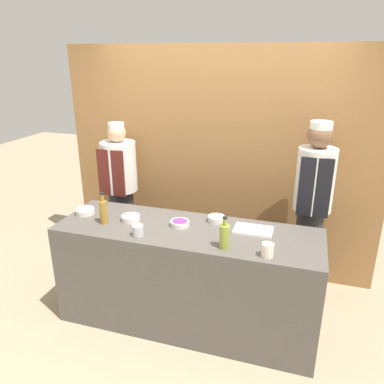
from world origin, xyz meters
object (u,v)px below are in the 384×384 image
at_px(sauce_bowl_purple, 180,223).
at_px(bottle_vinegar, 103,211).
at_px(cup_steel, 138,231).
at_px(chef_left, 121,193).
at_px(sauce_bowl_red, 131,218).
at_px(bottle_oil, 224,236).
at_px(cup_cream, 268,250).
at_px(cutting_board, 253,230).
at_px(sauce_bowl_orange, 216,218).
at_px(chef_right, 312,207).
at_px(sauce_bowl_yellow, 85,211).

relative_size(sauce_bowl_purple, bottle_vinegar, 0.58).
distance_m(sauce_bowl_purple, cup_steel, 0.38).
distance_m(sauce_bowl_purple, chef_left, 1.13).
xyz_separation_m(sauce_bowl_red, bottle_vinegar, (-0.20, -0.11, 0.08)).
bearing_deg(bottle_oil, bottle_vinegar, 173.55).
bearing_deg(sauce_bowl_purple, cup_cream, -21.24).
bearing_deg(cup_steel, cup_cream, -1.35).
height_order(sauce_bowl_purple, cutting_board, sauce_bowl_purple).
bearing_deg(bottle_vinegar, cup_steel, -19.06).
relative_size(sauce_bowl_red, bottle_vinegar, 0.58).
bearing_deg(bottle_oil, cup_steel, -179.28).
xyz_separation_m(sauce_bowl_orange, chef_left, (-1.19, 0.49, -0.07)).
xyz_separation_m(cutting_board, chef_left, (-1.52, 0.59, -0.05)).
bearing_deg(cup_steel, bottle_vinegar, 160.94).
bearing_deg(bottle_vinegar, cup_cream, -6.30).
height_order(cup_steel, chef_left, chef_left).
xyz_separation_m(sauce_bowl_orange, cup_steel, (-0.54, -0.45, 0.02)).
xyz_separation_m(sauce_bowl_red, chef_right, (1.51, 0.70, 0.01)).
xyz_separation_m(bottle_vinegar, cup_steel, (0.38, -0.13, -0.06)).
relative_size(sauce_bowl_red, cup_steel, 1.78).
relative_size(chef_left, chef_right, 0.94).
bearing_deg(sauce_bowl_purple, chef_left, 143.69).
height_order(bottle_vinegar, chef_left, chef_left).
xyz_separation_m(sauce_bowl_orange, sauce_bowl_purple, (-0.28, -0.18, -0.00)).
bearing_deg(bottle_vinegar, bottle_oil, -6.45).
bearing_deg(sauce_bowl_red, sauce_bowl_purple, 3.81).
bearing_deg(chef_left, cup_steel, -55.46).
height_order(sauce_bowl_orange, cup_steel, cup_steel).
height_order(sauce_bowl_red, bottle_oil, bottle_oil).
xyz_separation_m(sauce_bowl_yellow, bottle_vinegar, (0.27, -0.13, 0.08)).
bearing_deg(sauce_bowl_purple, sauce_bowl_yellow, -178.95).
bearing_deg(cutting_board, sauce_bowl_yellow, -176.26).
bearing_deg(sauce_bowl_purple, bottle_vinegar, -167.42).
relative_size(cutting_board, chef_right, 0.18).
xyz_separation_m(bottle_vinegar, cup_cream, (1.41, -0.16, -0.06)).
distance_m(sauce_bowl_orange, cutting_board, 0.35).
relative_size(cutting_board, cup_steel, 3.49).
bearing_deg(sauce_bowl_yellow, cutting_board, 3.74).
bearing_deg(chef_left, cup_cream, -29.95).
relative_size(sauce_bowl_red, cup_cream, 1.57).
relative_size(cup_steel, cup_cream, 0.88).
relative_size(sauce_bowl_purple, cutting_board, 0.52).
distance_m(cup_cream, chef_right, 1.01).
relative_size(sauce_bowl_yellow, cup_steel, 1.87).
height_order(sauce_bowl_orange, sauce_bowl_red, same).
distance_m(sauce_bowl_red, sauce_bowl_yellow, 0.47).
bearing_deg(cutting_board, chef_left, 158.93).
relative_size(bottle_vinegar, cup_steel, 3.09).
bearing_deg(sauce_bowl_red, cup_steel, -53.07).
relative_size(sauce_bowl_yellow, cutting_board, 0.54).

